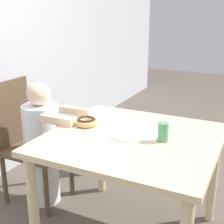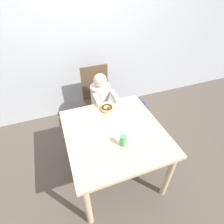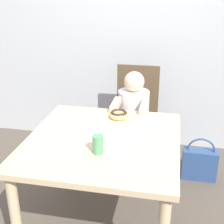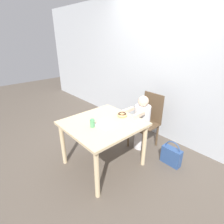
% 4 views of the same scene
% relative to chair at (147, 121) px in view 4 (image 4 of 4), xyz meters
% --- Properties ---
extents(ground_plane, '(12.00, 12.00, 0.00)m').
position_rel_chair_xyz_m(ground_plane, '(-0.09, -0.88, -0.46)').
color(ground_plane, brown).
extents(wall_back, '(8.00, 0.05, 2.50)m').
position_rel_chair_xyz_m(wall_back, '(-0.09, 0.49, 0.79)').
color(wall_back, silver).
rests_on(wall_back, ground_plane).
extents(dining_table, '(0.94, 0.97, 0.70)m').
position_rel_chair_xyz_m(dining_table, '(-0.09, -0.88, 0.15)').
color(dining_table, beige).
rests_on(dining_table, ground_plane).
extents(chair, '(0.38, 0.46, 0.92)m').
position_rel_chair_xyz_m(chair, '(0.00, 0.00, 0.00)').
color(chair, brown).
rests_on(chair, ground_plane).
extents(child_figure, '(0.27, 0.48, 0.93)m').
position_rel_chair_xyz_m(child_figure, '(-0.00, -0.14, 0.01)').
color(child_figure, white).
rests_on(child_figure, ground_plane).
extents(donut, '(0.14, 0.14, 0.05)m').
position_rel_chair_xyz_m(donut, '(-0.05, -0.55, 0.27)').
color(donut, '#DBB270').
rests_on(donut, dining_table).
extents(napkin, '(0.28, 0.28, 0.00)m').
position_rel_chair_xyz_m(napkin, '(-0.01, -0.89, 0.25)').
color(napkin, white).
rests_on(napkin, dining_table).
extents(handbag, '(0.29, 0.11, 0.39)m').
position_rel_chair_xyz_m(handbag, '(0.59, -0.13, -0.31)').
color(handbag, '#2D4C84').
rests_on(handbag, ground_plane).
extents(cup, '(0.06, 0.06, 0.11)m').
position_rel_chair_xyz_m(cup, '(-0.08, -1.06, 0.30)').
color(cup, '#519E66').
rests_on(cup, dining_table).
extents(plate, '(0.16, 0.16, 0.01)m').
position_rel_chair_xyz_m(plate, '(-0.12, -0.84, 0.25)').
color(plate, silver).
rests_on(plate, dining_table).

